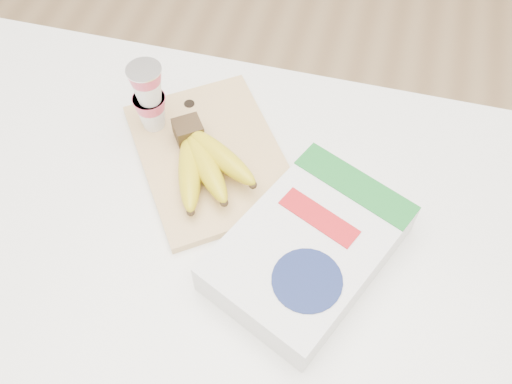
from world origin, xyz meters
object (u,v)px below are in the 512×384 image
Objects in this scene: cutting_board at (211,155)px; cereal_box at (309,248)px; bananas at (204,162)px; yogurt_stack at (149,96)px; table at (204,313)px.

cereal_box is at bearing -72.11° from cutting_board.
bananas is 0.15m from yogurt_stack.
yogurt_stack is (-0.12, 0.04, 0.08)m from cutting_board.
cereal_box reaches higher than table.
cutting_board is 0.05m from bananas.
yogurt_stack reaches higher than cereal_box.
bananas is (0.00, -0.04, 0.03)m from cutting_board.
bananas is at bearing 175.51° from cereal_box.
yogurt_stack is at bearing 174.24° from cereal_box.
cutting_board is 2.32× the size of yogurt_stack.
table is 3.51× the size of cutting_board.
cereal_box is (0.20, -0.11, -0.01)m from bananas.
cereal_box reaches higher than cutting_board.
bananas is (0.01, 0.09, 0.47)m from table.
table is 8.14× the size of yogurt_stack.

